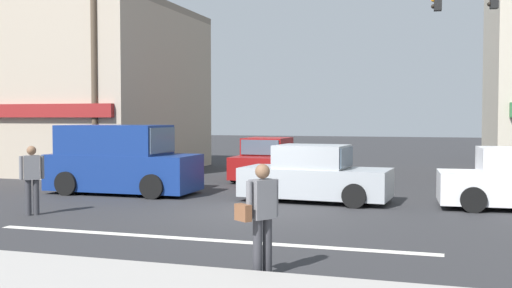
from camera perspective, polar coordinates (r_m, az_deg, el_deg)
The scene contains 9 objects.
ground_plane at distance 14.95m, azimuth -0.17°, elevation -6.50°, with size 120.00×120.00×0.00m, color #2B2B2D.
lane_marking_stripe at distance 11.71m, azimuth -5.39°, elevation -9.02°, with size 9.00×0.24×0.01m, color silver.
building_left_block at distance 28.56m, azimuth -17.88°, elevation 4.93°, with size 10.91×8.94×7.20m.
utility_pole_near_left at distance 22.54m, azimuth -15.17°, elevation 8.20°, with size 1.40×0.22×8.90m.
van_waiting_far at distance 18.96m, azimuth -12.76°, elevation -1.58°, with size 4.62×2.07×2.11m.
sedan_crossing_leftbound at distance 22.70m, azimuth 1.03°, elevation -1.59°, with size 1.91×4.11×1.58m.
sedan_crossing_center at distance 16.81m, azimuth 5.62°, elevation -3.06°, with size 4.20×2.09×1.58m.
pedestrian_foreground_with_bag at distance 8.84m, azimuth 0.48°, elevation -6.56°, with size 0.57×0.60×1.67m.
pedestrian_mid_crossing at distance 15.33m, azimuth -20.57°, elevation -2.85°, with size 0.45×0.41×1.67m.
Camera 1 is at (4.44, -14.08, 2.35)m, focal length 42.00 mm.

